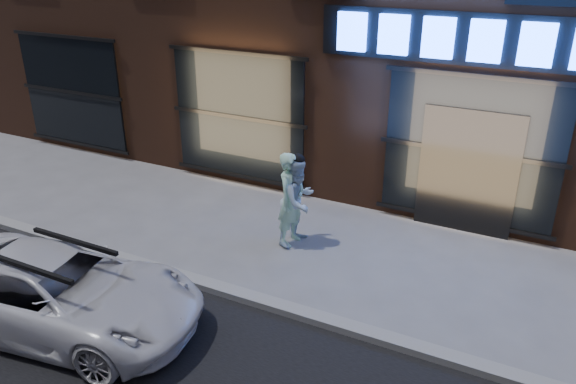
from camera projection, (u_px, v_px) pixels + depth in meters
name	position (u px, v px, depth m)	size (l,w,h in m)	color
ground	(403.00, 348.00, 7.75)	(90.00, 90.00, 0.00)	slate
curb	(403.00, 344.00, 7.73)	(60.00, 0.25, 0.12)	gray
man_bowtie	(291.00, 199.00, 10.12)	(0.64, 0.42, 1.76)	#B5EECF
man_cap	(298.00, 201.00, 10.17)	(0.81, 0.63, 1.67)	silver
white_suv	(60.00, 292.00, 7.98)	(1.91, 4.14, 1.15)	white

